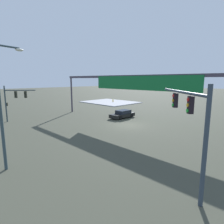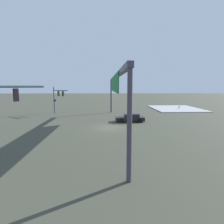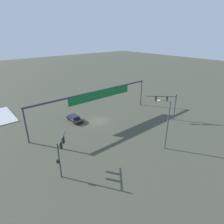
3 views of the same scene
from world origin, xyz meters
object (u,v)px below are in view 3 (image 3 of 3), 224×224
Objects in this scene: sedan_car_approaching at (75,119)px; streetlamp_curved_arm at (167,122)px; traffic_signal_opposite_side at (167,102)px; traffic_signal_near_corner at (61,150)px.

streetlamp_curved_arm is at bearing 18.07° from sedan_car_approaching.
traffic_signal_opposite_side is at bearing 52.33° from sedan_car_approaching.
sedan_car_approaching is (15.51, -11.99, -3.46)m from traffic_signal_opposite_side.
traffic_signal_near_corner is 0.62× the size of streetlamp_curved_arm.
streetlamp_curved_arm is 19.77m from sedan_car_approaching.
sedan_car_approaching is (-9.11, -12.85, -2.82)m from traffic_signal_near_corner.
traffic_signal_near_corner is at bearing 45.86° from traffic_signal_opposite_side.
streetlamp_curved_arm is at bearing 77.69° from traffic_signal_opposite_side.
sedan_car_approaching is at bearing 6.16° from traffic_signal_opposite_side.
traffic_signal_near_corner is at bearing -35.30° from sedan_car_approaching.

